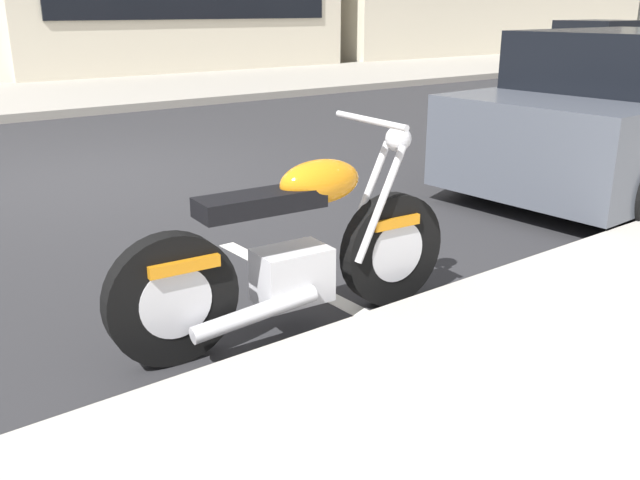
# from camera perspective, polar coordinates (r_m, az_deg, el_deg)

# --- Properties ---
(ground_plane) EXTENTS (260.00, 260.00, 0.00)m
(ground_plane) POSITION_cam_1_polar(r_m,az_deg,el_deg) (7.65, -17.92, 4.88)
(ground_plane) COLOR #28282B
(sidewalk_far_curb) EXTENTS (120.00, 5.00, 0.14)m
(sidewalk_far_curb) POSITION_cam_1_polar(r_m,az_deg,el_deg) (20.13, 8.84, 13.79)
(sidewalk_far_curb) COLOR gray
(sidewalk_far_curb) RESTS_ON ground
(parking_stall_stripe) EXTENTS (0.12, 2.20, 0.01)m
(parking_stall_stripe) POSITION_cam_1_polar(r_m,az_deg,el_deg) (4.41, -0.57, -4.01)
(parking_stall_stripe) COLOR silver
(parking_stall_stripe) RESTS_ON ground
(parked_motorcycle) EXTENTS (2.05, 0.62, 1.14)m
(parked_motorcycle) POSITION_cam_1_polar(r_m,az_deg,el_deg) (3.73, -2.05, -1.14)
(parked_motorcycle) COLOR black
(parked_motorcycle) RESTS_ON ground
(parked_car_mid_block) EXTENTS (4.17, 1.98, 1.50)m
(parked_car_mid_block) POSITION_cam_1_polar(r_m,az_deg,el_deg) (7.55, 24.61, 9.44)
(parked_car_mid_block) COLOR #4C515B
(parked_car_mid_block) RESTS_ON ground
(car_opposite_curb) EXTENTS (4.24, 1.85, 1.39)m
(car_opposite_curb) POSITION_cam_1_polar(r_m,az_deg,el_deg) (20.51, 21.98, 14.42)
(car_opposite_curb) COLOR black
(car_opposite_curb) RESTS_ON ground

